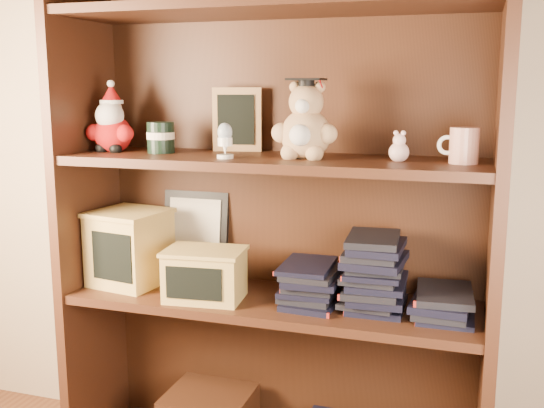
{
  "coord_description": "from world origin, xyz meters",
  "views": [
    {
      "loc": [
        0.31,
        -0.33,
        1.14
      ],
      "look_at": [
        -0.22,
        1.3,
        0.82
      ],
      "focal_mm": 42.0,
      "sensor_mm": 36.0,
      "label": 1
    }
  ],
  "objects_px": {
    "grad_teddy_bear": "(305,127)",
    "treats_box": "(130,247)",
    "bookcase": "(277,215)",
    "teacher_mug": "(463,146)"
  },
  "relations": [
    {
      "from": "bookcase",
      "to": "treats_box",
      "type": "height_order",
      "value": "bookcase"
    },
    {
      "from": "teacher_mug",
      "to": "treats_box",
      "type": "height_order",
      "value": "teacher_mug"
    },
    {
      "from": "bookcase",
      "to": "teacher_mug",
      "type": "height_order",
      "value": "bookcase"
    },
    {
      "from": "bookcase",
      "to": "grad_teddy_bear",
      "type": "relative_size",
      "value": 7.42
    },
    {
      "from": "grad_teddy_bear",
      "to": "treats_box",
      "type": "relative_size",
      "value": 0.92
    },
    {
      "from": "grad_teddy_bear",
      "to": "teacher_mug",
      "type": "height_order",
      "value": "grad_teddy_bear"
    },
    {
      "from": "bookcase",
      "to": "grad_teddy_bear",
      "type": "height_order",
      "value": "bookcase"
    },
    {
      "from": "bookcase",
      "to": "grad_teddy_bear",
      "type": "bearing_deg",
      "value": -30.52
    },
    {
      "from": "grad_teddy_bear",
      "to": "treats_box",
      "type": "height_order",
      "value": "grad_teddy_bear"
    },
    {
      "from": "bookcase",
      "to": "teacher_mug",
      "type": "bearing_deg",
      "value": -5.81
    }
  ]
}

